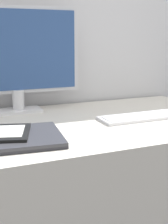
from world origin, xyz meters
The scene contains 5 objects.
desk centered at (0.00, 0.20, 0.36)m, with size 1.45×0.67×0.71m.
monitor centered at (-0.09, 0.45, 0.95)m, with size 0.54×0.11×0.44m.
keyboard centered at (0.34, 0.15, 0.72)m, with size 0.34×0.12×0.01m.
laptop centered at (-0.19, 0.06, 0.72)m, with size 0.33×0.28×0.02m.
ereader centered at (-0.21, 0.08, 0.74)m, with size 0.20×0.22×0.01m.
Camera 1 is at (-0.33, -0.88, 1.03)m, focal length 50.00 mm.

